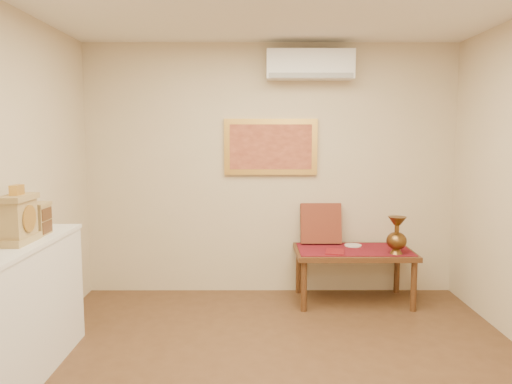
{
  "coord_description": "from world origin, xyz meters",
  "views": [
    {
      "loc": [
        -0.17,
        -3.16,
        1.74
      ],
      "look_at": [
        -0.16,
        1.15,
        1.24
      ],
      "focal_mm": 35.0,
      "sensor_mm": 36.0,
      "label": 1
    }
  ],
  "objects_px": {
    "wooden_chest": "(37,219)",
    "mantel_clock": "(19,219)",
    "brass_urn_tall": "(397,231)",
    "display_ledge": "(4,325)",
    "low_table": "(353,256)"
  },
  "relations": [
    {
      "from": "wooden_chest",
      "to": "mantel_clock",
      "type": "bearing_deg",
      "value": -89.57
    },
    {
      "from": "brass_urn_tall",
      "to": "mantel_clock",
      "type": "height_order",
      "value": "mantel_clock"
    },
    {
      "from": "display_ledge",
      "to": "low_table",
      "type": "bearing_deg",
      "value": 35.1
    },
    {
      "from": "display_ledge",
      "to": "mantel_clock",
      "type": "xyz_separation_m",
      "value": [
        0.01,
        0.26,
        0.66
      ]
    },
    {
      "from": "wooden_chest",
      "to": "display_ledge",
      "type": "bearing_deg",
      "value": -90.99
    },
    {
      "from": "brass_urn_tall",
      "to": "mantel_clock",
      "type": "bearing_deg",
      "value": -155.03
    },
    {
      "from": "display_ledge",
      "to": "mantel_clock",
      "type": "bearing_deg",
      "value": 87.43
    },
    {
      "from": "brass_urn_tall",
      "to": "wooden_chest",
      "type": "bearing_deg",
      "value": -159.74
    },
    {
      "from": "brass_urn_tall",
      "to": "low_table",
      "type": "xyz_separation_m",
      "value": [
        -0.38,
        0.2,
        -0.3
      ]
    },
    {
      "from": "brass_urn_tall",
      "to": "mantel_clock",
      "type": "xyz_separation_m",
      "value": [
        -3.05,
        -1.42,
        0.37
      ]
    },
    {
      "from": "mantel_clock",
      "to": "low_table",
      "type": "bearing_deg",
      "value": 31.27
    },
    {
      "from": "mantel_clock",
      "to": "low_table",
      "type": "xyz_separation_m",
      "value": [
        2.66,
        1.62,
        -0.67
      ]
    },
    {
      "from": "brass_urn_tall",
      "to": "low_table",
      "type": "relative_size",
      "value": 0.38
    },
    {
      "from": "mantel_clock",
      "to": "wooden_chest",
      "type": "relative_size",
      "value": 1.68
    },
    {
      "from": "display_ledge",
      "to": "wooden_chest",
      "type": "xyz_separation_m",
      "value": [
        0.01,
        0.56,
        0.61
      ]
    }
  ]
}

